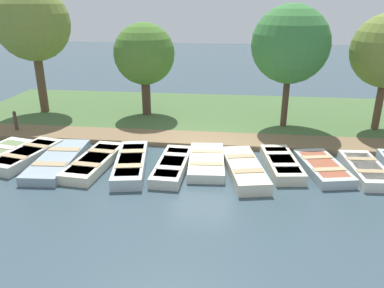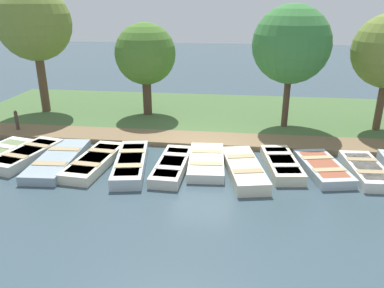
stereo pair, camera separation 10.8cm
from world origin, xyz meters
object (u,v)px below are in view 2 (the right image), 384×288
rowboat_5 (172,165)px  park_tree_center (291,45)px  rowboat_8 (281,164)px  rowboat_9 (323,168)px  park_tree_far_left (34,24)px  rowboat_10 (366,170)px  rowboat_2 (58,160)px  rowboat_1 (27,155)px  rowboat_4 (131,163)px  rowboat_7 (244,169)px  mooring_post_near (17,122)px  park_tree_left (145,55)px  rowboat_6 (206,161)px  rowboat_3 (94,161)px

rowboat_5 → park_tree_center: 7.52m
rowboat_8 → rowboat_9: 1.38m
rowboat_5 → park_tree_far_left: 10.65m
rowboat_10 → rowboat_2: bearing=-90.9°
rowboat_1 → rowboat_5: (0.21, 5.47, -0.02)m
rowboat_5 → park_tree_center: park_tree_center is taller
rowboat_4 → rowboat_8: (-0.63, 5.22, -0.01)m
rowboat_7 → park_tree_center: bearing=148.6°
mooring_post_near → rowboat_7: bearing=73.4°
rowboat_5 → rowboat_9: (-0.49, 5.13, -0.01)m
park_tree_center → park_tree_far_left: bearing=-94.6°
rowboat_9 → park_tree_far_left: 14.60m
park_tree_far_left → rowboat_2: bearing=30.4°
rowboat_9 → park_tree_far_left: park_tree_far_left is taller
park_tree_left → park_tree_center: size_ratio=0.85×
rowboat_6 → rowboat_10: rowboat_10 is taller
rowboat_6 → rowboat_5: bearing=-70.1°
rowboat_4 → park_tree_far_left: bearing=-144.3°
park_tree_center → rowboat_3: bearing=-54.5°
rowboat_3 → rowboat_5: 2.80m
rowboat_3 → park_tree_left: size_ratio=0.72×
rowboat_3 → mooring_post_near: bearing=-117.2°
rowboat_2 → rowboat_3: rowboat_3 is taller
rowboat_2 → park_tree_far_left: (-6.02, -3.54, 4.29)m
rowboat_4 → rowboat_8: size_ratio=1.23×
rowboat_4 → park_tree_left: park_tree_left is taller
rowboat_5 → rowboat_10: (-0.44, 6.53, 0.00)m
rowboat_2 → rowboat_4: size_ratio=1.02×
rowboat_3 → rowboat_1: bearing=-89.5°
park_tree_left → rowboat_1: bearing=-28.0°
rowboat_7 → park_tree_left: size_ratio=0.73×
park_tree_center → rowboat_2: bearing=-59.0°
park_tree_left → park_tree_far_left: bearing=-88.8°
rowboat_4 → park_tree_center: (-5.10, 5.74, 3.55)m
park_tree_center → rowboat_1: bearing=-63.6°
rowboat_7 → park_tree_far_left: size_ratio=0.53×
rowboat_8 → park_tree_far_left: (-5.43, -11.45, 4.26)m
rowboat_6 → rowboat_4: bearing=-81.9°
rowboat_4 → rowboat_7: rowboat_7 is taller
rowboat_7 → park_tree_center: 6.46m
park_tree_far_left → rowboat_10: bearing=68.6°
rowboat_2 → rowboat_9: size_ratio=1.25×
rowboat_7 → park_tree_left: (-6.15, -4.80, 2.89)m
mooring_post_near → park_tree_center: park_tree_center is taller
rowboat_7 → rowboat_9: rowboat_7 is taller
park_tree_center → rowboat_9: bearing=10.6°
rowboat_6 → park_tree_far_left: (-5.50, -8.83, 4.28)m
rowboat_3 → rowboat_7: 5.26m
rowboat_3 → rowboat_8: 6.58m
rowboat_8 → park_tree_center: bearing=165.8°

